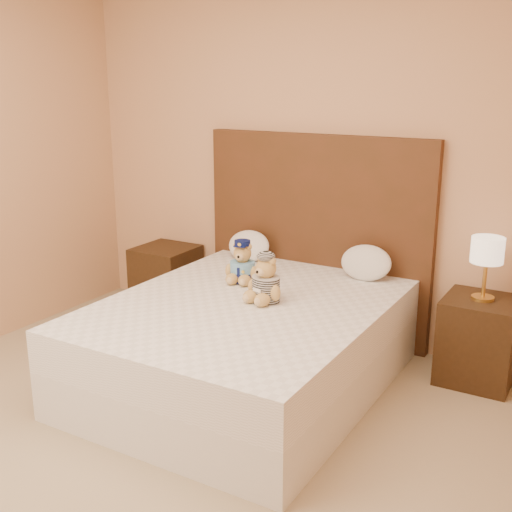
% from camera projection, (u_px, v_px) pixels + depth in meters
% --- Properties ---
extents(ground, '(4.00, 4.50, 0.00)m').
position_uv_depth(ground, '(117.00, 482.00, 3.10)').
color(ground, tan).
rests_on(ground, ground).
extents(room_walls, '(4.04, 4.52, 2.72)m').
position_uv_depth(room_walls, '(162.00, 95.00, 2.99)').
color(room_walls, tan).
rests_on(room_walls, ground).
extents(bed, '(1.60, 2.00, 0.55)m').
position_uv_depth(bed, '(245.00, 344.00, 4.02)').
color(bed, white).
rests_on(bed, ground).
extents(headboard, '(1.75, 0.08, 1.50)m').
position_uv_depth(headboard, '(316.00, 237.00, 4.73)').
color(headboard, '#4E2917').
rests_on(headboard, ground).
extents(nightstand_left, '(0.45, 0.45, 0.55)m').
position_uv_depth(nightstand_left, '(167.00, 279.00, 5.29)').
color(nightstand_left, '#332010').
rests_on(nightstand_left, ground).
extents(nightstand_right, '(0.45, 0.45, 0.55)m').
position_uv_depth(nightstand_right, '(478.00, 340.00, 4.08)').
color(nightstand_right, '#332010').
rests_on(nightstand_right, ground).
extents(lamp, '(0.20, 0.20, 0.40)m').
position_uv_depth(lamp, '(487.00, 253.00, 3.92)').
color(lamp, gold).
rests_on(lamp, nightstand_right).
extents(teddy_police, '(0.29, 0.28, 0.29)m').
position_uv_depth(teddy_police, '(242.00, 261.00, 4.31)').
color(teddy_police, '#B38D45').
rests_on(teddy_police, bed).
extents(teddy_prisoner, '(0.31, 0.30, 0.30)m').
position_uv_depth(teddy_prisoner, '(266.00, 278.00, 3.93)').
color(teddy_prisoner, '#B38D45').
rests_on(teddy_prisoner, bed).
extents(pillow_left, '(0.34, 0.22, 0.24)m').
position_uv_depth(pillow_left, '(249.00, 244.00, 4.83)').
color(pillow_left, white).
rests_on(pillow_left, bed).
extents(pillow_right, '(0.36, 0.23, 0.25)m').
position_uv_depth(pillow_right, '(366.00, 261.00, 4.38)').
color(pillow_right, white).
rests_on(pillow_right, bed).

